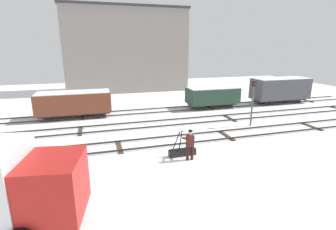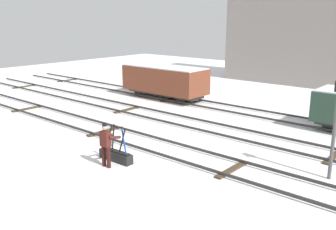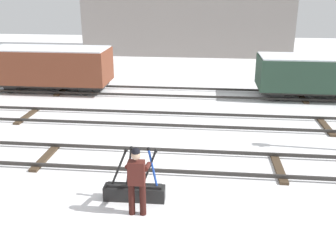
% 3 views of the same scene
% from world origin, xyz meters
% --- Properties ---
extents(ground_plane, '(60.00, 60.00, 0.00)m').
position_xyz_m(ground_plane, '(0.00, 0.00, 0.00)').
color(ground_plane, white).
extents(track_main_line, '(44.00, 1.94, 0.18)m').
position_xyz_m(track_main_line, '(0.00, 0.00, 0.11)').
color(track_main_line, '#2D2B28').
rests_on(track_main_line, ground_plane).
extents(track_siding_near, '(44.00, 1.94, 0.18)m').
position_xyz_m(track_siding_near, '(0.00, 3.68, 0.11)').
color(track_siding_near, '#2D2B28').
rests_on(track_siding_near, ground_plane).
extents(track_siding_far, '(44.00, 1.94, 0.18)m').
position_xyz_m(track_siding_far, '(0.00, 7.66, 0.11)').
color(track_siding_far, '#2D2B28').
rests_on(track_siding_far, ground_plane).
extents(switch_lever_frame, '(1.53, 0.39, 1.44)m').
position_xyz_m(switch_lever_frame, '(-0.33, -2.08, 0.25)').
color(switch_lever_frame, black).
rests_on(switch_lever_frame, ground_plane).
extents(rail_worker, '(0.54, 0.66, 1.69)m').
position_xyz_m(rail_worker, '(-0.15, -2.68, 0.94)').
color(rail_worker, '#351511').
rests_on(rail_worker, ground_plane).
extents(freight_car_near_switch, '(4.89, 2.21, 2.00)m').
position_xyz_m(freight_car_near_switch, '(6.18, 7.66, 1.18)').
color(freight_car_near_switch, '#2D2B28').
rests_on(freight_car_near_switch, ground_plane).
extents(freight_car_far_end, '(5.87, 2.24, 2.18)m').
position_xyz_m(freight_car_far_end, '(-6.41, 7.66, 1.27)').
color(freight_car_far_end, '#2D2B28').
rests_on(freight_car_far_end, ground_plane).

